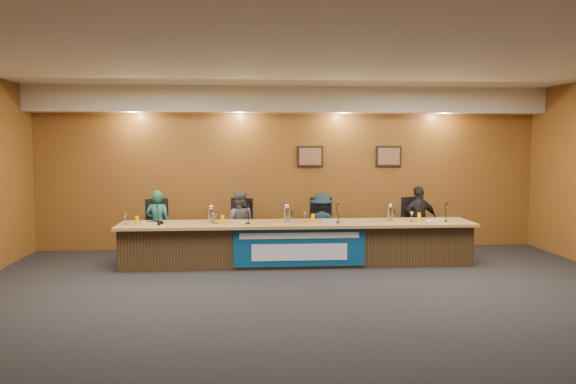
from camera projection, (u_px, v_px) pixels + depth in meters
name	position (u px, v px, depth m)	size (l,w,h in m)	color
floor	(314.00, 303.00, 7.42)	(10.00, 10.00, 0.00)	black
ceiling	(315.00, 58.00, 7.14)	(10.00, 8.00, 0.04)	silver
wall_back	(290.00, 169.00, 11.25)	(10.00, 0.04, 3.20)	brown
soffit	(291.00, 100.00, 10.89)	(10.00, 0.50, 0.50)	beige
dais_body	(297.00, 245.00, 9.77)	(6.00, 0.80, 0.70)	#3E2B18
dais_top	(298.00, 224.00, 9.69)	(6.10, 0.95, 0.05)	#A07B43
banner	(300.00, 247.00, 9.35)	(2.20, 0.02, 0.65)	navy
banner_text_upper	(300.00, 236.00, 9.32)	(2.00, 0.01, 0.10)	silver
banner_text_lower	(300.00, 252.00, 9.35)	(1.60, 0.01, 0.28)	silver
wall_photo_left	(310.00, 156.00, 11.23)	(0.52, 0.04, 0.42)	black
wall_photo_right	(389.00, 156.00, 11.35)	(0.52, 0.04, 0.42)	black
panelist_a	(158.00, 224.00, 10.25)	(0.46, 0.30, 1.26)	#1B5949
panelist_b	(239.00, 224.00, 10.36)	(0.61, 0.47, 1.25)	#54555A
panelist_c	(322.00, 225.00, 10.48)	(0.76, 0.44, 1.18)	#102132
panelist_d	(419.00, 220.00, 10.62)	(0.77, 0.32, 1.31)	black
office_chair_a	(159.00, 232.00, 10.37)	(0.48, 0.48, 0.08)	black
office_chair_b	(239.00, 231.00, 10.48)	(0.48, 0.48, 0.08)	black
office_chair_c	(321.00, 230.00, 10.59)	(0.48, 0.48, 0.08)	black
office_chair_d	(417.00, 229.00, 10.73)	(0.48, 0.48, 0.08)	black
nameplate_a	(149.00, 224.00, 9.22)	(0.24, 0.06, 0.09)	white
microphone_a	(159.00, 224.00, 9.38)	(0.07, 0.07, 0.02)	black
juice_glass_a	(137.00, 220.00, 9.39)	(0.06, 0.06, 0.15)	#FBB100
water_glass_a	(126.00, 219.00, 9.42)	(0.08, 0.08, 0.18)	silver
nameplate_b	(237.00, 222.00, 9.36)	(0.24, 0.06, 0.09)	white
microphone_b	(248.00, 223.00, 9.51)	(0.07, 0.07, 0.02)	black
juice_glass_b	(223.00, 219.00, 9.51)	(0.06, 0.06, 0.15)	#FBB100
water_glass_b	(216.00, 218.00, 9.52)	(0.08, 0.08, 0.18)	silver
nameplate_c	(329.00, 222.00, 9.44)	(0.24, 0.06, 0.09)	white
microphone_c	(337.00, 222.00, 9.64)	(0.07, 0.07, 0.02)	black
juice_glass_c	(313.00, 218.00, 9.67)	(0.06, 0.06, 0.15)	#FBB100
water_glass_c	(305.00, 217.00, 9.67)	(0.08, 0.08, 0.18)	silver
nameplate_d	(438.00, 220.00, 9.59)	(0.24, 0.06, 0.09)	white
microphone_d	(445.00, 221.00, 9.77)	(0.07, 0.07, 0.02)	black
juice_glass_d	(419.00, 217.00, 9.82)	(0.06, 0.06, 0.15)	#FBB100
water_glass_d	(412.00, 217.00, 9.75)	(0.08, 0.08, 0.18)	silver
carafe_left	(211.00, 216.00, 9.60)	(0.11, 0.11, 0.25)	silver
carafe_mid	(287.00, 215.00, 9.73)	(0.13, 0.13, 0.25)	silver
carafe_right	(390.00, 214.00, 9.82)	(0.11, 0.11, 0.25)	silver
speakerphone	(156.00, 222.00, 9.53)	(0.32, 0.32, 0.05)	black
paper_stack	(434.00, 221.00, 9.82)	(0.22, 0.30, 0.01)	white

